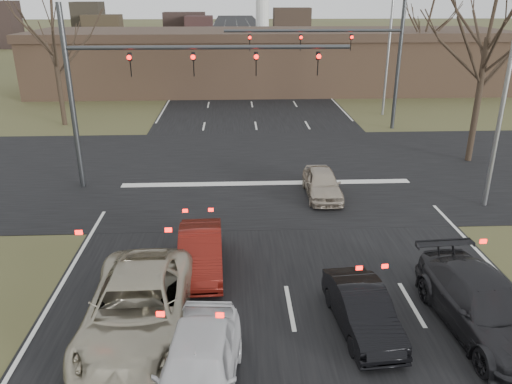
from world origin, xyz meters
TOP-DOWN VIEW (x-y plane):
  - road_main at (0.00, 60.00)m, footprint 14.00×300.00m
  - road_cross at (0.00, 15.00)m, footprint 200.00×14.00m
  - building at (2.00, 38.00)m, footprint 42.40×10.40m
  - mast_arm_near at (-5.23, 13.00)m, footprint 12.12×0.24m
  - mast_arm_far at (6.18, 23.00)m, footprint 11.12×0.24m
  - streetlight_right_near at (8.82, 10.00)m, footprint 2.34×0.25m
  - streetlight_right_far at (9.32, 27.00)m, footprint 2.34×0.25m
  - tree_left_far at (-13.00, 25.00)m, footprint 5.70×5.70m
  - tree_right_far at (15.00, 35.00)m, footprint 5.40×5.40m
  - car_silver_suv at (-4.05, 2.02)m, footprint 2.71×5.70m
  - car_white_sedan at (-2.37, -0.22)m, footprint 2.09×4.49m
  - car_black_hatch at (1.78, 2.00)m, footprint 1.57×3.69m
  - car_charcoal_sedan at (4.93, 1.78)m, footprint 2.45×5.23m
  - car_red_ahead at (-2.63, 5.28)m, footprint 1.52×3.97m
  - car_silver_ahead at (2.31, 11.33)m, footprint 1.47×3.61m

SIDE VIEW (x-z plane):
  - road_main at x=0.00m, z-range 0.00..0.02m
  - road_cross at x=0.00m, z-range 0.00..0.03m
  - car_black_hatch at x=1.78m, z-range 0.00..1.18m
  - car_silver_ahead at x=2.31m, z-range 0.00..1.23m
  - car_red_ahead at x=-2.63m, z-range 0.00..1.29m
  - car_charcoal_sedan at x=4.93m, z-range 0.00..1.48m
  - car_white_sedan at x=-2.37m, z-range 0.00..1.49m
  - car_silver_suv at x=-4.05m, z-range 0.00..1.57m
  - building at x=2.00m, z-range 0.02..5.32m
  - mast_arm_far at x=6.18m, z-range 1.02..9.02m
  - mast_arm_near at x=-5.23m, z-range 1.07..9.07m
  - streetlight_right_near at x=8.82m, z-range 0.59..10.59m
  - streetlight_right_far at x=9.32m, z-range 0.59..10.59m
  - tree_right_far at x=15.00m, z-range 2.46..11.46m
  - tree_left_far at x=-13.00m, z-range 2.59..12.09m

